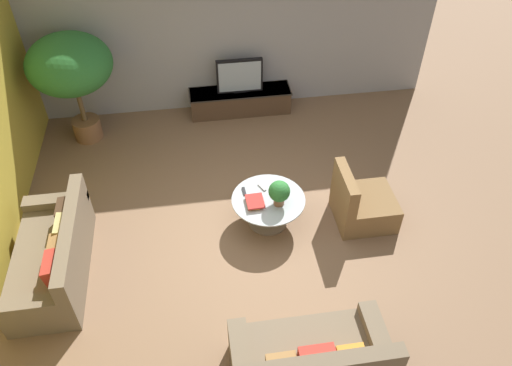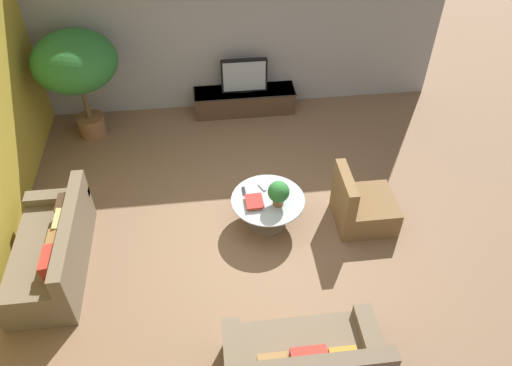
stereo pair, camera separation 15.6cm
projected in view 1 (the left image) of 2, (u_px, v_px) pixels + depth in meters
The scene contains 13 objects.
ground_plane at pixel (250, 231), 6.96m from camera, with size 24.00×24.00×0.00m, color brown.
back_wall_stone at pixel (222, 26), 8.32m from camera, with size 7.40×0.12×3.00m, color #939399.
media_console at pixel (240, 101), 8.98m from camera, with size 1.81×0.50×0.43m.
television at pixel (240, 76), 8.63m from camera, with size 0.80×0.13×0.61m.
coffee_table at pixel (268, 206), 6.88m from camera, with size 1.01×1.01×0.45m.
couch_by_wall at pixel (54, 257), 6.24m from camera, with size 0.84×1.84×0.84m.
couch_near_entry at pixel (311, 361), 5.22m from camera, with size 1.65×0.84×0.84m.
armchair_wicker at pixel (361, 205), 6.95m from camera, with size 0.80×0.76×0.86m.
potted_palm_tall at pixel (70, 67), 7.64m from camera, with size 1.31×1.31×1.85m.
potted_plant_tabletop at pixel (279, 192), 6.57m from camera, with size 0.29×0.29×0.37m.
book_stack at pixel (254, 202), 6.69m from camera, with size 0.24×0.29×0.06m.
remote_black at pixel (244, 191), 6.88m from camera, with size 0.04×0.16×0.02m, color black.
remote_silver at pixel (262, 187), 6.94m from camera, with size 0.04×0.16×0.02m, color gray.
Camera 1 is at (-0.62, -4.64, 5.19)m, focal length 35.00 mm.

